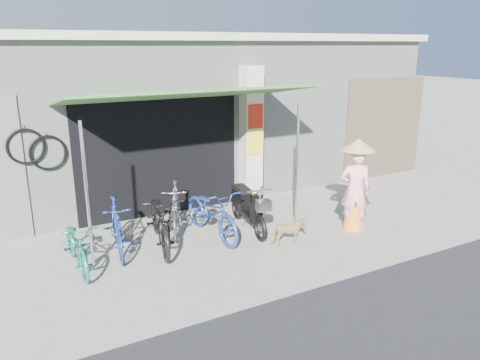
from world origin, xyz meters
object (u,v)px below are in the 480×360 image
bike_blue (117,227)px  bike_silver (175,208)px  bike_teal (77,245)px  bike_navy (212,212)px  street_dog (289,232)px  moped (247,207)px  bike_black (160,220)px  nun (355,185)px

bike_blue → bike_silver: bike_silver is taller
bike_silver → bike_teal: bearing=-137.8°
bike_navy → street_dog: bike_navy is taller
bike_teal → moped: (3.17, 0.19, 0.03)m
bike_black → bike_navy: (0.98, -0.02, -0.03)m
bike_teal → bike_black: (1.44, 0.18, 0.09)m
bike_black → moped: 1.74m
bike_navy → nun: (2.54, -0.96, 0.40)m
nun → bike_teal: bearing=22.6°
moped → nun: bearing=-21.0°
street_dog → bike_blue: bearing=84.2°
bike_blue → street_dog: bike_blue is taller
bike_blue → moped: size_ratio=0.92×
bike_blue → nun: bearing=-5.6°
bike_black → bike_teal: bearing=-161.7°
bike_teal → bike_black: 1.45m
bike_navy → bike_silver: bearing=130.6°
bike_silver → nun: size_ratio=0.90×
bike_black → nun: bearing=-4.3°
bike_teal → bike_navy: 2.42m
bike_black → street_dog: bearing=-16.8°
street_dog → bike_silver: bearing=61.4°
bike_teal → moped: bearing=2.2°
bike_black → street_dog: size_ratio=3.18×
bike_navy → nun: bearing=-24.4°
bike_navy → moped: 0.76m
bike_teal → nun: nun is taller
bike_silver → street_dog: bearing=-23.4°
nun → bike_navy: bearing=11.0°
bike_navy → nun: size_ratio=1.03×
street_dog → moped: moped is taller
bike_silver → street_dog: (1.50, -1.55, -0.22)m
bike_silver → nun: (3.05, -1.48, 0.39)m
bike_silver → moped: bearing=1.2°
bike_teal → moped: moped is taller
bike_black → street_dog: bike_black is taller
bike_navy → street_dog: size_ratio=3.00×
bike_blue → nun: 4.41m
bike_silver → nun: bearing=-3.5°
bike_blue → bike_black: bike_black is taller
street_dog → bike_black: bearing=79.3°
street_dog → moped: 1.10m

